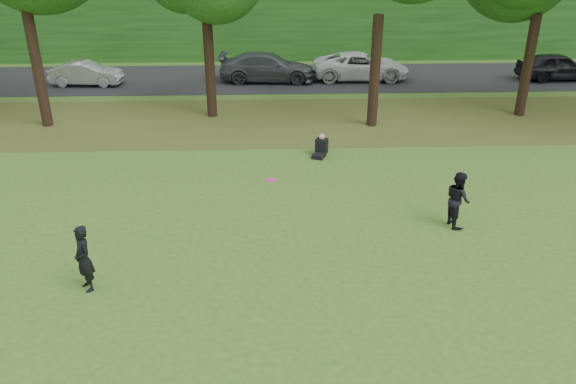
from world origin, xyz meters
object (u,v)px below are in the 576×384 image
at_px(player_left, 84,259).
at_px(frisbee, 271,180).
at_px(player_right, 458,199).
at_px(seated_person, 321,148).

bearing_deg(player_left, frisbee, 68.68).
height_order(player_left, player_right, player_left).
distance_m(player_right, frisbee, 5.60).
distance_m(player_left, frisbee, 4.71).
height_order(frisbee, seated_person, frisbee).
relative_size(player_left, frisbee, 4.39).
height_order(player_left, frisbee, frisbee).
bearing_deg(seated_person, player_right, -34.95).
distance_m(frisbee, seated_person, 7.54).
bearing_deg(frisbee, player_right, 15.81).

